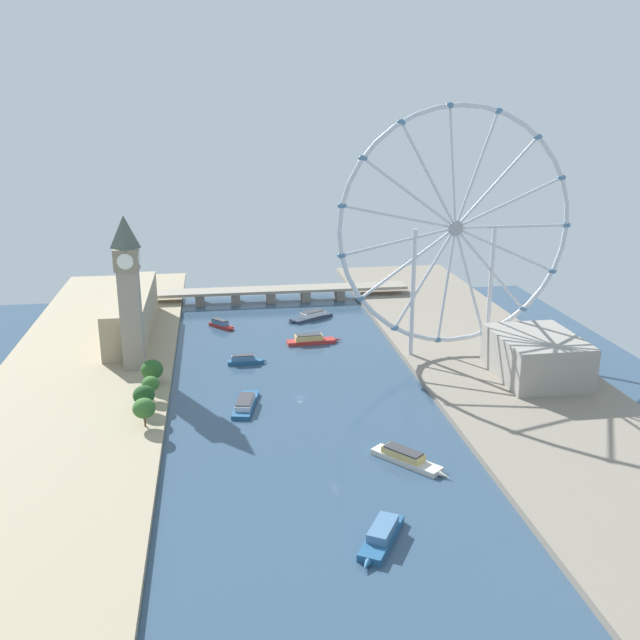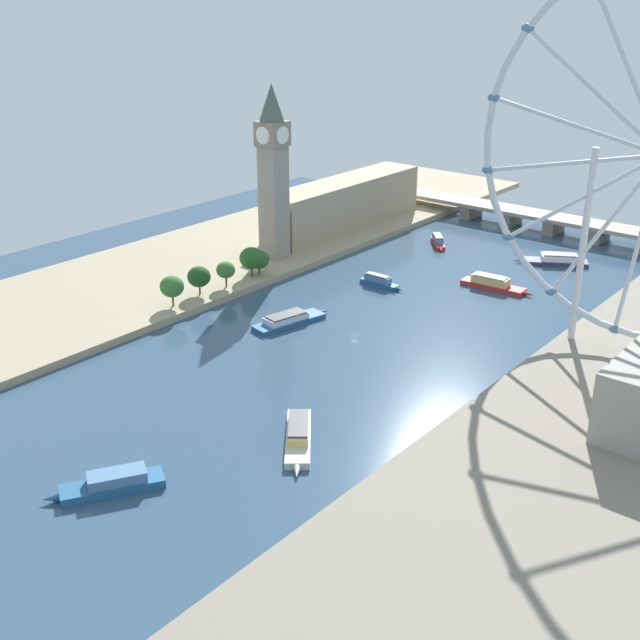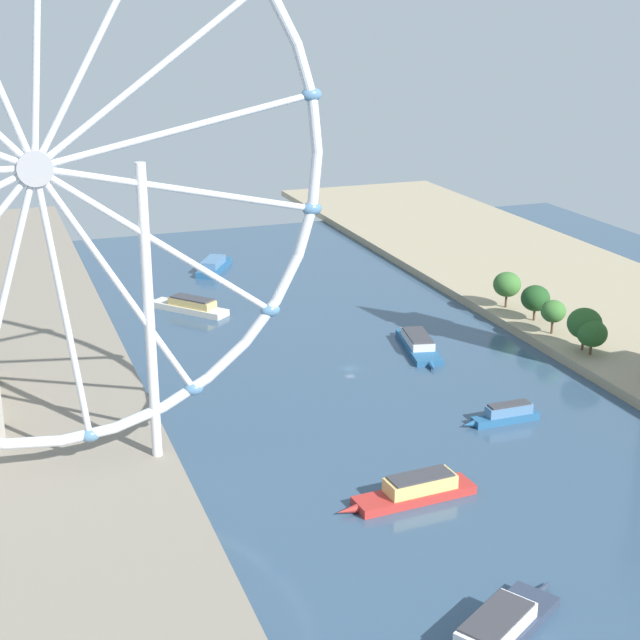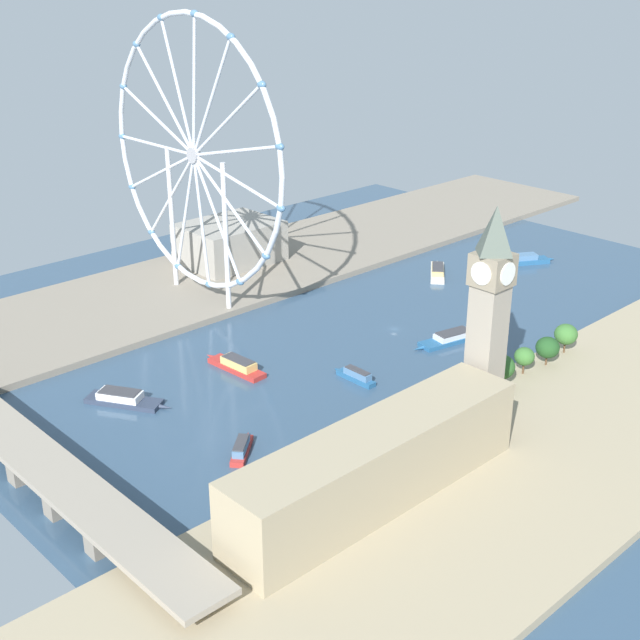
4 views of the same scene
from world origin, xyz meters
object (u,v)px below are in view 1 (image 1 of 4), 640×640
tour_boat_1 (406,458)px  ferris_wheel (455,229)px  parliament_block (132,312)px  tour_boat_3 (311,340)px  tour_boat_2 (246,403)px  tour_boat_6 (221,324)px  river_bridge (270,292)px  clock_tower (129,291)px  riverside_hall (536,357)px  tour_boat_0 (312,316)px  tour_boat_4 (381,535)px  tour_boat_5 (245,360)px

tour_boat_1 → ferris_wheel: bearing=114.7°
parliament_block → tour_boat_3: size_ratio=3.25×
tour_boat_2 → parliament_block: bearing=40.5°
tour_boat_2 → tour_boat_6: (-9.37, 124.84, 0.25)m
tour_boat_6 → parliament_block: bearing=-119.0°
tour_boat_2 → tour_boat_6: bearing=16.3°
parliament_block → ferris_wheel: (176.61, -63.11, 56.35)m
river_bridge → tour_boat_3: 97.86m
ferris_wheel → river_bridge: 171.36m
clock_tower → tour_boat_6: size_ratio=4.28×
riverside_hall → tour_boat_3: riverside_hall is taller
river_bridge → parliament_block: bearing=-142.2°
riverside_hall → tour_boat_1: (-86.10, -72.28, -11.75)m
tour_boat_3 → tour_boat_0: bearing=77.7°
parliament_block → tour_boat_4: 248.46m
ferris_wheel → river_bridge: bearing=123.8°
clock_tower → tour_boat_1: 168.18m
river_bridge → tour_boat_6: 68.29m
clock_tower → river_bridge: size_ratio=0.41×
parliament_block → tour_boat_6: (52.59, 10.72, -13.31)m
tour_boat_1 → tour_boat_4: (-21.55, -49.56, 0.02)m
clock_tower → riverside_hall: bearing=-12.2°
tour_boat_4 → tour_boat_6: tour_boat_4 is taller
parliament_block → tour_boat_3: parliament_block is taller
river_bridge → tour_boat_3: bearing=-80.7°
clock_tower → tour_boat_1: (114.62, -115.56, -42.35)m
clock_tower → river_bridge: 158.38m
tour_boat_3 → tour_boat_5: 49.29m
parliament_block → tour_boat_2: size_ratio=3.02×
river_bridge → tour_boat_5: (-24.08, -125.41, -4.63)m
clock_tower → tour_boat_2: clock_tower is taller
ferris_wheel → tour_boat_3: (-72.34, 35.30, -69.52)m
tour_boat_5 → tour_boat_0: bearing=58.7°
tour_boat_3 → tour_boat_5: tour_boat_3 is taller
parliament_block → ferris_wheel: ferris_wheel is taller
tour_boat_4 → tour_boat_6: (-47.55, 237.72, -0.03)m
tour_boat_2 → tour_boat_4: (38.19, -112.88, 0.28)m
riverside_hall → ferris_wheel: bearing=126.6°
clock_tower → tour_boat_5: 71.42m
clock_tower → tour_boat_4: size_ratio=2.70×
tour_boat_0 → clock_tower: bearing=7.5°
tour_boat_5 → tour_boat_6: (-11.78, 67.47, -0.02)m
riverside_hall → tour_boat_0: size_ratio=1.55×
river_bridge → tour_boat_5: 127.78m
tour_boat_0 → ferris_wheel: bearing=96.7°
river_bridge → tour_boat_4: 295.93m
tour_boat_2 → ferris_wheel: bearing=-54.0°
river_bridge → tour_boat_1: river_bridge is taller
ferris_wheel → tour_boat_5: (-112.24, 6.36, -69.64)m
parliament_block → tour_boat_2: 130.56m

